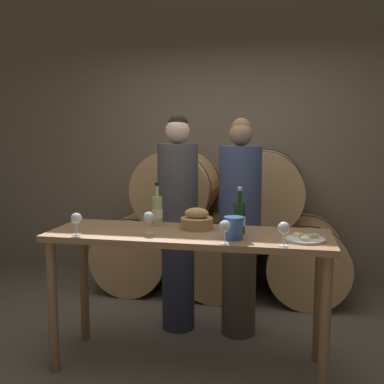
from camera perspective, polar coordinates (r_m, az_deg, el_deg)
name	(u,v)px	position (r m, az deg, el deg)	size (l,w,h in m)	color
ground_plane	(188,366)	(3.26, -0.45, -21.18)	(10.00, 10.00, 0.00)	#665E51
stone_wall_back	(228,130)	(4.89, 4.59, 7.86)	(10.00, 0.12, 3.20)	#7F705B
barrel_stack	(220,228)	(4.45, 3.60, -4.61)	(2.43, 0.85, 1.41)	tan
tasting_table	(188,253)	(2.96, -0.46, -7.70)	(1.83, 0.59, 0.92)	olive
person_left	(178,221)	(3.54, -1.80, -3.69)	(0.32, 0.32, 1.71)	#2D334C
person_right	(240,226)	(3.47, 6.07, -4.35)	(0.32, 0.32, 1.68)	#4C4238
wine_bottle_red	(240,218)	(2.90, 6.06, -3.25)	(0.08, 0.08, 0.30)	#193819
wine_bottle_white	(157,211)	(3.14, -4.45, -2.38)	(0.08, 0.08, 0.30)	#ADBC7F
blue_crock	(234,227)	(2.74, 5.33, -4.46)	(0.12, 0.12, 0.14)	#335693
bread_basket	(197,221)	(3.03, 0.61, -3.67)	(0.22, 0.22, 0.14)	#A87F4C
cheese_plate	(305,239)	(2.79, 14.18, -5.81)	(0.24, 0.24, 0.04)	white
wine_glass_far_left	(76,219)	(2.94, -14.47, -3.34)	(0.07, 0.07, 0.14)	white
wine_glass_left	(149,218)	(2.90, -5.51, -3.28)	(0.07, 0.07, 0.14)	white
wine_glass_center	(225,227)	(2.62, 4.20, -4.45)	(0.07, 0.07, 0.14)	white
wine_glass_right	(284,229)	(2.61, 11.58, -4.59)	(0.07, 0.07, 0.14)	white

